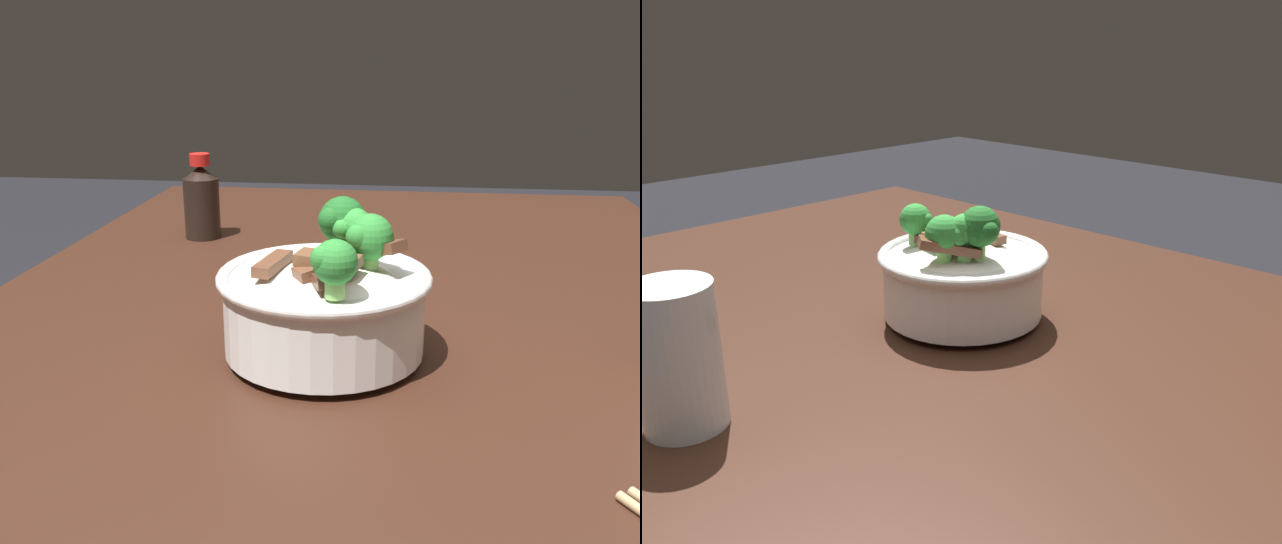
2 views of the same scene
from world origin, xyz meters
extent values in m
cube|color=#381E14|center=(0.00, 0.00, 0.78)|extent=(1.46, 0.94, 0.04)
cube|color=#381E14|center=(-0.65, 0.40, 0.38)|extent=(0.07, 0.07, 0.76)
cylinder|color=white|center=(-0.10, 0.04, 0.81)|extent=(0.09, 0.09, 0.01)
cylinder|color=white|center=(-0.10, 0.04, 0.85)|extent=(0.19, 0.19, 0.07)
torus|color=white|center=(-0.10, 0.04, 0.89)|extent=(0.20, 0.20, 0.01)
ellipsoid|color=white|center=(-0.10, 0.04, 0.87)|extent=(0.16, 0.16, 0.05)
cube|color=brown|center=(-0.08, 0.00, 0.91)|extent=(0.06, 0.07, 0.03)
cube|color=brown|center=(-0.11, 0.09, 0.90)|extent=(0.06, 0.03, 0.01)
cube|color=#4C2B1E|center=(-0.13, 0.04, 0.90)|extent=(0.07, 0.05, 0.01)
cube|color=brown|center=(-0.12, 0.04, 0.90)|extent=(0.05, 0.06, 0.02)
cube|color=#563323|center=(-0.11, 0.03, 0.90)|extent=(0.08, 0.05, 0.03)
cube|color=brown|center=(-0.12, 0.04, 0.91)|extent=(0.04, 0.06, 0.01)
cylinder|color=#6BA84C|center=(-0.09, 0.00, 0.90)|extent=(0.02, 0.02, 0.02)
sphere|color=#2D8433|center=(-0.09, 0.00, 0.92)|extent=(0.04, 0.04, 0.04)
sphere|color=#2D8433|center=(-0.07, 0.01, 0.92)|extent=(0.03, 0.03, 0.03)
sphere|color=#2D8433|center=(-0.10, 0.01, 0.93)|extent=(0.02, 0.02, 0.02)
cylinder|color=#6BA84C|center=(-0.06, 0.03, 0.90)|extent=(0.01, 0.01, 0.03)
sphere|color=#1E6023|center=(-0.06, 0.03, 0.93)|extent=(0.05, 0.05, 0.05)
sphere|color=#1E6023|center=(-0.05, 0.02, 0.93)|extent=(0.02, 0.02, 0.02)
sphere|color=#1E6023|center=(-0.07, 0.04, 0.93)|extent=(0.02, 0.02, 0.02)
cylinder|color=#5B9947|center=(-0.07, 0.02, 0.90)|extent=(0.02, 0.02, 0.03)
sphere|color=green|center=(-0.07, 0.02, 0.93)|extent=(0.03, 0.03, 0.03)
sphere|color=green|center=(-0.06, 0.01, 0.93)|extent=(0.02, 0.02, 0.02)
sphere|color=green|center=(-0.08, 0.03, 0.93)|extent=(0.02, 0.02, 0.02)
cylinder|color=#7AB256|center=(-0.16, 0.03, 0.90)|extent=(0.02, 0.02, 0.02)
sphere|color=#2D8433|center=(-0.16, 0.03, 0.92)|extent=(0.04, 0.04, 0.04)
sphere|color=#2D8433|center=(-0.15, 0.03, 0.92)|extent=(0.02, 0.02, 0.02)
sphere|color=#2D8433|center=(-0.17, 0.03, 0.92)|extent=(0.02, 0.02, 0.02)
cylinder|color=white|center=(-0.11, -0.30, 0.81)|extent=(0.07, 0.07, 0.00)
cylinder|color=white|center=(-0.11, -0.30, 0.87)|extent=(0.07, 0.07, 0.13)
cylinder|color=silver|center=(-0.11, -0.30, 0.86)|extent=(0.06, 0.06, 0.10)
camera|label=1|loc=(-0.71, -0.03, 1.09)|focal=38.84mm
camera|label=2|loc=(0.44, -0.51, 1.14)|focal=38.36mm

